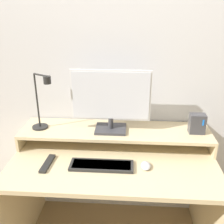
{
  "coord_description": "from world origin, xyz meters",
  "views": [
    {
      "loc": [
        0.09,
        -1.13,
        1.68
      ],
      "look_at": [
        -0.01,
        0.4,
        1.05
      ],
      "focal_mm": 42.0,
      "sensor_mm": 36.0,
      "label": 1
    }
  ],
  "objects_px": {
    "monitor": "(111,100)",
    "mouse": "(146,166)",
    "router_dock": "(197,124)",
    "remote_control": "(48,163)",
    "keyboard": "(102,165)",
    "desk_lamp": "(42,105)"
  },
  "relations": [
    {
      "from": "monitor",
      "to": "mouse",
      "type": "xyz_separation_m",
      "value": [
        0.24,
        -0.28,
        -0.34
      ]
    },
    {
      "from": "mouse",
      "to": "router_dock",
      "type": "bearing_deg",
      "value": 37.41
    },
    {
      "from": "remote_control",
      "to": "monitor",
      "type": "bearing_deg",
      "value": 36.72
    },
    {
      "from": "monitor",
      "to": "remote_control",
      "type": "relative_size",
      "value": 2.74
    },
    {
      "from": "keyboard",
      "to": "remote_control",
      "type": "xyz_separation_m",
      "value": [
        -0.35,
        0.0,
        -0.0
      ]
    },
    {
      "from": "router_dock",
      "to": "monitor",
      "type": "bearing_deg",
      "value": 179.87
    },
    {
      "from": "router_dock",
      "to": "keyboard",
      "type": "relative_size",
      "value": 0.35
    },
    {
      "from": "router_dock",
      "to": "mouse",
      "type": "height_order",
      "value": "router_dock"
    },
    {
      "from": "keyboard",
      "to": "mouse",
      "type": "xyz_separation_m",
      "value": [
        0.28,
        0.01,
        0.0
      ]
    },
    {
      "from": "desk_lamp",
      "to": "remote_control",
      "type": "bearing_deg",
      "value": -71.18
    },
    {
      "from": "mouse",
      "to": "desk_lamp",
      "type": "bearing_deg",
      "value": 160.35
    },
    {
      "from": "desk_lamp",
      "to": "monitor",
      "type": "bearing_deg",
      "value": 2.38
    },
    {
      "from": "router_dock",
      "to": "keyboard",
      "type": "xyz_separation_m",
      "value": [
        -0.64,
        -0.29,
        -0.18
      ]
    },
    {
      "from": "router_dock",
      "to": "desk_lamp",
      "type": "bearing_deg",
      "value": -179.02
    },
    {
      "from": "desk_lamp",
      "to": "router_dock",
      "type": "relative_size",
      "value": 2.93
    },
    {
      "from": "monitor",
      "to": "desk_lamp",
      "type": "distance_m",
      "value": 0.48
    },
    {
      "from": "desk_lamp",
      "to": "remote_control",
      "type": "xyz_separation_m",
      "value": [
        0.09,
        -0.27,
        -0.3
      ]
    },
    {
      "from": "monitor",
      "to": "keyboard",
      "type": "distance_m",
      "value": 0.45
    },
    {
      "from": "monitor",
      "to": "keyboard",
      "type": "relative_size",
      "value": 1.36
    },
    {
      "from": "router_dock",
      "to": "keyboard",
      "type": "bearing_deg",
      "value": -155.77
    },
    {
      "from": "desk_lamp",
      "to": "keyboard",
      "type": "relative_size",
      "value": 1.01
    },
    {
      "from": "monitor",
      "to": "router_dock",
      "type": "bearing_deg",
      "value": -0.13
    }
  ]
}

